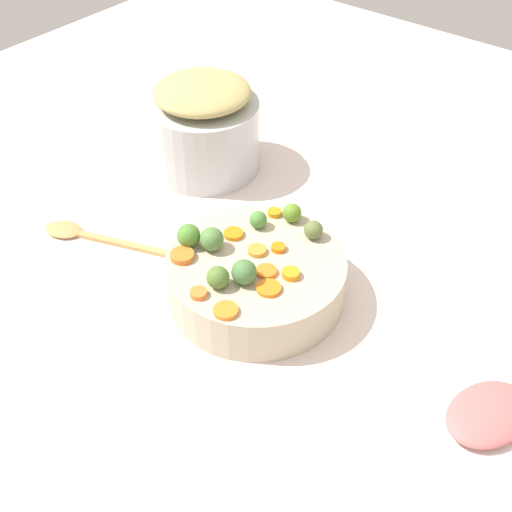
% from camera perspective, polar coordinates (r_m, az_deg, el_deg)
% --- Properties ---
extents(tabletop, '(2.40, 2.40, 0.02)m').
position_cam_1_polar(tabletop, '(1.16, 1.62, -4.36)').
color(tabletop, silver).
rests_on(tabletop, ground).
extents(serving_bowl_carrots, '(0.30, 0.30, 0.08)m').
position_cam_1_polar(serving_bowl_carrots, '(1.14, 0.00, -1.89)').
color(serving_bowl_carrots, '#BAAC92').
rests_on(serving_bowl_carrots, tabletop).
extents(metal_pot, '(0.23, 0.23, 0.15)m').
position_cam_1_polar(metal_pot, '(1.44, -4.32, 9.96)').
color(metal_pot, '#B6BBBC').
rests_on(metal_pot, tabletop).
extents(stuffing_mound, '(0.20, 0.20, 0.05)m').
position_cam_1_polar(stuffing_mound, '(1.39, -4.53, 13.48)').
color(stuffing_mound, tan).
rests_on(stuffing_mound, metal_pot).
extents(carrot_slice_0, '(0.03, 0.03, 0.01)m').
position_cam_1_polar(carrot_slice_0, '(1.13, 1.87, 0.69)').
color(carrot_slice_0, orange).
rests_on(carrot_slice_0, serving_bowl_carrots).
extents(carrot_slice_1, '(0.04, 0.04, 0.01)m').
position_cam_1_polar(carrot_slice_1, '(1.13, 0.08, 0.46)').
color(carrot_slice_1, orange).
rests_on(carrot_slice_1, serving_bowl_carrots).
extents(carrot_slice_2, '(0.03, 0.03, 0.01)m').
position_cam_1_polar(carrot_slice_2, '(1.21, 1.55, 3.63)').
color(carrot_slice_2, orange).
rests_on(carrot_slice_2, serving_bowl_carrots).
extents(carrot_slice_3, '(0.03, 0.03, 0.01)m').
position_cam_1_polar(carrot_slice_3, '(1.09, 3.01, -1.40)').
color(carrot_slice_3, orange).
rests_on(carrot_slice_3, serving_bowl_carrots).
extents(carrot_slice_4, '(0.05, 0.05, 0.01)m').
position_cam_1_polar(carrot_slice_4, '(1.06, 1.06, -2.69)').
color(carrot_slice_4, orange).
rests_on(carrot_slice_4, serving_bowl_carrots).
extents(carrot_slice_5, '(0.05, 0.05, 0.01)m').
position_cam_1_polar(carrot_slice_5, '(1.12, -6.17, 0.03)').
color(carrot_slice_5, orange).
rests_on(carrot_slice_5, serving_bowl_carrots).
extents(carrot_slice_6, '(0.03, 0.03, 0.01)m').
position_cam_1_polar(carrot_slice_6, '(1.06, -4.82, -3.12)').
color(carrot_slice_6, orange).
rests_on(carrot_slice_6, serving_bowl_carrots).
extents(carrot_slice_7, '(0.05, 0.05, 0.01)m').
position_cam_1_polar(carrot_slice_7, '(1.16, -1.89, 1.87)').
color(carrot_slice_7, orange).
rests_on(carrot_slice_7, serving_bowl_carrots).
extents(carrot_slice_8, '(0.04, 0.04, 0.01)m').
position_cam_1_polar(carrot_slice_8, '(1.03, -2.66, -4.49)').
color(carrot_slice_8, orange).
rests_on(carrot_slice_8, serving_bowl_carrots).
extents(carrot_slice_9, '(0.05, 0.05, 0.01)m').
position_cam_1_polar(carrot_slice_9, '(1.09, 0.86, -1.29)').
color(carrot_slice_9, orange).
rests_on(carrot_slice_9, serving_bowl_carrots).
extents(brussels_sprout_0, '(0.04, 0.04, 0.04)m').
position_cam_1_polar(brussels_sprout_0, '(1.13, -3.71, 1.41)').
color(brussels_sprout_0, '#507C3D').
rests_on(brussels_sprout_0, serving_bowl_carrots).
extents(brussels_sprout_1, '(0.04, 0.04, 0.04)m').
position_cam_1_polar(brussels_sprout_1, '(1.14, -5.64, 1.71)').
color(brussels_sprout_1, '#4A812E').
rests_on(brussels_sprout_1, serving_bowl_carrots).
extents(brussels_sprout_2, '(0.03, 0.03, 0.03)m').
position_cam_1_polar(brussels_sprout_2, '(1.19, 3.03, 3.61)').
color(brussels_sprout_2, '#5C8524').
rests_on(brussels_sprout_2, serving_bowl_carrots).
extents(brussels_sprout_3, '(0.03, 0.03, 0.03)m').
position_cam_1_polar(brussels_sprout_3, '(1.17, 0.19, 3.04)').
color(brussels_sprout_3, '#4B8238').
rests_on(brussels_sprout_3, serving_bowl_carrots).
extents(brussels_sprout_4, '(0.04, 0.04, 0.04)m').
position_cam_1_polar(brussels_sprout_4, '(1.06, -1.00, -1.34)').
color(brussels_sprout_4, '#47753C').
rests_on(brussels_sprout_4, serving_bowl_carrots).
extents(brussels_sprout_5, '(0.04, 0.04, 0.04)m').
position_cam_1_polar(brussels_sprout_5, '(1.06, -3.19, -1.79)').
color(brussels_sprout_5, '#50732E').
rests_on(brussels_sprout_5, serving_bowl_carrots).
extents(brussels_sprout_6, '(0.03, 0.03, 0.03)m').
position_cam_1_polar(brussels_sprout_6, '(1.15, 4.87, 2.16)').
color(brussels_sprout_6, '#5E6C39').
rests_on(brussels_sprout_6, serving_bowl_carrots).
extents(wooden_spoon, '(0.12, 0.26, 0.01)m').
position_cam_1_polar(wooden_spoon, '(1.32, -14.19, 1.76)').
color(wooden_spoon, tan).
rests_on(wooden_spoon, tabletop).
extents(ham_plate, '(0.26, 0.26, 0.01)m').
position_cam_1_polar(ham_plate, '(1.04, 19.51, -13.51)').
color(ham_plate, white).
rests_on(ham_plate, tabletop).
extents(ham_slice_main, '(0.16, 0.13, 0.03)m').
position_cam_1_polar(ham_slice_main, '(1.03, 18.82, -12.35)').
color(ham_slice_main, '#C46260').
rests_on(ham_slice_main, ham_plate).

